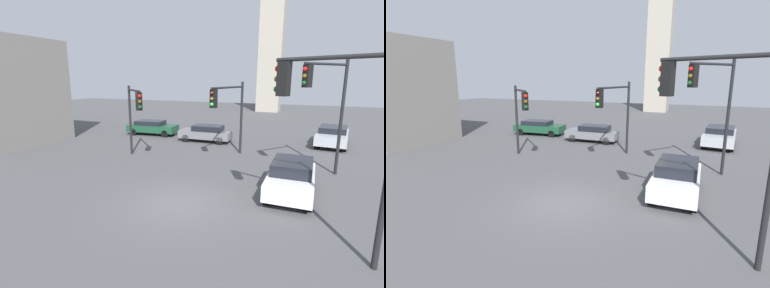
% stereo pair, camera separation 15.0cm
% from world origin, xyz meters
% --- Properties ---
extents(ground_plane, '(101.24, 101.24, 0.00)m').
position_xyz_m(ground_plane, '(0.00, 0.00, 0.00)').
color(ground_plane, '#4C4C4F').
extents(traffic_light_0, '(3.10, 1.23, 5.85)m').
position_xyz_m(traffic_light_0, '(5.27, -1.18, 4.07)').
color(traffic_light_0, black).
rests_on(traffic_light_0, ground_plane).
extents(traffic_light_1, '(0.87, 4.30, 4.77)m').
position_xyz_m(traffic_light_1, '(-0.06, 6.99, 3.41)').
color(traffic_light_1, black).
rests_on(traffic_light_1, ground_plane).
extents(traffic_light_2, '(2.49, 2.46, 4.53)m').
position_xyz_m(traffic_light_2, '(-5.27, 4.79, 3.23)').
color(traffic_light_2, black).
rests_on(traffic_light_2, ground_plane).
extents(traffic_light_3, '(2.00, 2.60, 5.97)m').
position_xyz_m(traffic_light_3, '(5.20, 5.57, 4.15)').
color(traffic_light_3, black).
rests_on(traffic_light_3, ground_plane).
extents(car_0, '(4.18, 1.87, 1.32)m').
position_xyz_m(car_0, '(-3.20, 11.60, 0.70)').
color(car_0, slate).
rests_on(car_0, ground_plane).
extents(car_1, '(1.86, 4.10, 1.49)m').
position_xyz_m(car_1, '(4.06, 2.80, 0.78)').
color(car_1, silver).
rests_on(car_1, ground_plane).
extents(car_2, '(2.54, 4.95, 1.45)m').
position_xyz_m(car_2, '(6.08, 14.03, 0.78)').
color(car_2, '#ADB2B7').
rests_on(car_2, ground_plane).
extents(car_4, '(4.60, 2.30, 1.28)m').
position_xyz_m(car_4, '(-8.73, 12.42, 0.70)').
color(car_4, '#19472D').
rests_on(car_4, ground_plane).
extents(skyline_tower, '(3.36, 3.36, 30.09)m').
position_xyz_m(skyline_tower, '(-2.25, 36.75, 15.04)').
color(skyline_tower, '#A89E8E').
rests_on(skyline_tower, ground_plane).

